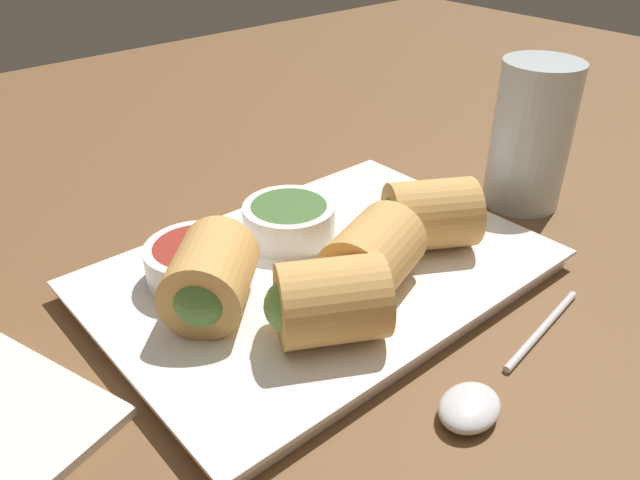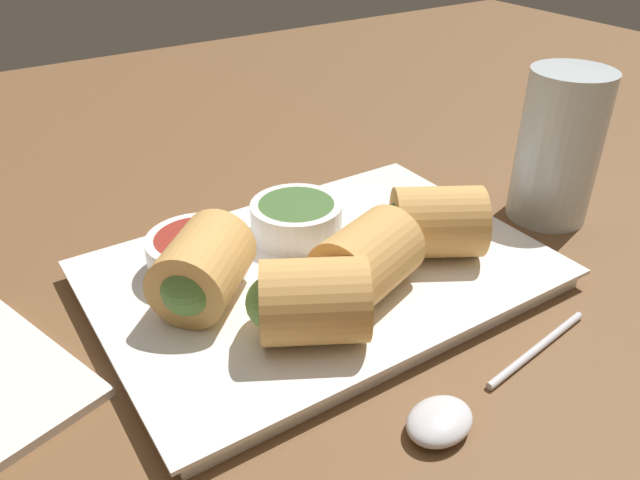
{
  "view_description": "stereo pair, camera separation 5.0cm",
  "coord_description": "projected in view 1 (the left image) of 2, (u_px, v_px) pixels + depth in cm",
  "views": [
    {
      "loc": [
        -25.24,
        -28.14,
        28.45
      ],
      "look_at": [
        -0.81,
        0.2,
        5.57
      ],
      "focal_mm": 35.0,
      "sensor_mm": 36.0,
      "label": 1
    },
    {
      "loc": [
        -21.23,
        -31.15,
        28.45
      ],
      "look_at": [
        -0.81,
        0.2,
        5.57
      ],
      "focal_mm": 35.0,
      "sensor_mm": 36.0,
      "label": 2
    }
  ],
  "objects": [
    {
      "name": "drinking_glass",
      "position": [
        531.0,
        135.0,
        0.53
      ],
      "size": [
        6.67,
        6.67,
        12.69
      ],
      "color": "silver",
      "rests_on": "table_surface"
    },
    {
      "name": "serving_plate",
      "position": [
        320.0,
        273.0,
        0.45
      ],
      "size": [
        31.48,
        21.87,
        1.5
      ],
      "color": "white",
      "rests_on": "table_surface"
    },
    {
      "name": "dipping_bowl_far",
      "position": [
        197.0,
        261.0,
        0.43
      ],
      "size": [
        7.05,
        7.05,
        2.7
      ],
      "color": "white",
      "rests_on": "serving_plate"
    },
    {
      "name": "roll_back_right",
      "position": [
        426.0,
        215.0,
        0.46
      ],
      "size": [
        8.11,
        7.69,
        5.18
      ],
      "color": "#DBA356",
      "rests_on": "serving_plate"
    },
    {
      "name": "roll_front_left",
      "position": [
        374.0,
        257.0,
        0.41
      ],
      "size": [
        7.8,
        7.0,
        5.18
      ],
      "color": "#DBA356",
      "rests_on": "serving_plate"
    },
    {
      "name": "spoon",
      "position": [
        480.0,
        396.0,
        0.35
      ],
      "size": [
        16.81,
        4.18,
        1.41
      ],
      "color": "silver",
      "rests_on": "table_surface"
    },
    {
      "name": "roll_front_right",
      "position": [
        209.0,
        280.0,
        0.39
      ],
      "size": [
        8.17,
        8.15,
        5.18
      ],
      "color": "#DBA356",
      "rests_on": "serving_plate"
    },
    {
      "name": "dipping_bowl_near",
      "position": [
        293.0,
        218.0,
        0.48
      ],
      "size": [
        7.05,
        7.05,
        2.7
      ],
      "color": "white",
      "rests_on": "serving_plate"
    },
    {
      "name": "roll_back_left",
      "position": [
        325.0,
        302.0,
        0.37
      ],
      "size": [
        8.08,
        7.63,
        5.18
      ],
      "color": "#DBA356",
      "rests_on": "serving_plate"
    },
    {
      "name": "table_surface",
      "position": [
        330.0,
        290.0,
        0.47
      ],
      "size": [
        180.0,
        140.0,
        2.0
      ],
      "color": "brown",
      "rests_on": "ground"
    }
  ]
}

